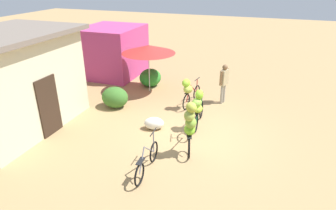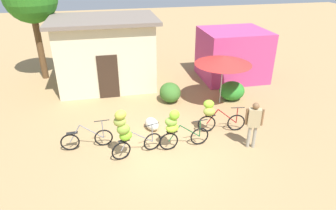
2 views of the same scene
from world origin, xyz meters
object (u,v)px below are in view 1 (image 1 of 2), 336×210
Objects in this scene: produce_sack at (154,123)px; person_vendor at (224,80)px; bicycle_center_loaded at (198,107)px; bicycle_by_shop at (189,90)px; market_umbrella at (149,49)px; bicycle_leftmost at (147,161)px; bicycle_near_pile at (190,124)px; building_low at (10,82)px; shop_pink at (113,51)px.

person_vendor is (3.08, -1.87, 0.81)m from produce_sack.
bicycle_center_loaded is 1.76m from bicycle_by_shop.
market_umbrella is 1.36× the size of bicycle_center_loaded.
produce_sack is (-3.30, -1.57, -1.76)m from market_umbrella.
bicycle_leftmost is 3.02m from bicycle_center_loaded.
market_umbrella is 5.45m from bicycle_near_pile.
building_low is 7.95m from person_vendor.
produce_sack is (-2.16, 0.64, -0.53)m from bicycle_by_shop.
market_umbrella is 4.19m from bicycle_center_loaded.
bicycle_by_shop is at bearing 1.35° from bicycle_leftmost.
shop_pink is 6.53m from person_vendor.
bicycle_leftmost is 0.98× the size of bicycle_near_pile.
shop_pink is 8.48m from bicycle_near_pile.
bicycle_center_loaded is 2.54m from person_vendor.
building_low reaches higher than market_umbrella.
bicycle_by_shop is 2.50× the size of produce_sack.
bicycle_by_shop reaches higher than produce_sack.
shop_pink is at bearing 44.64° from bicycle_near_pile.
person_vendor reaches higher than bicycle_leftmost.
building_low is at bearing 108.27° from bicycle_center_loaded.
shop_pink is 4.57× the size of produce_sack.
person_vendor is (4.50, -6.52, -0.66)m from building_low.
building_low is 1.53× the size of shop_pink.
bicycle_leftmost is 2.45× the size of produce_sack.
person_vendor reaches higher than bicycle_center_loaded.
bicycle_center_loaded is 1.00× the size of bicycle_by_shop.
bicycle_leftmost is (-7.30, -5.12, -0.91)m from shop_pink.
bicycle_center_loaded is at bearing -13.07° from bicycle_leftmost.
bicycle_by_shop is 1.04× the size of person_vendor.
shop_pink reaches higher than bicycle_center_loaded.
building_low is at bearing 93.42° from bicycle_near_pile.
bicycle_near_pile is at bearing -144.08° from market_umbrella.
shop_pink reaches higher than person_vendor.
bicycle_by_shop is 1.56m from person_vendor.
building_low reaches higher than produce_sack.
produce_sack is (1.05, 1.58, -0.79)m from bicycle_near_pile.
building_low reaches higher than bicycle_near_pile.
building_low is at bearing 107.00° from produce_sack.
shop_pink is 1.86× the size of bicycle_leftmost.
produce_sack is at bearing -138.70° from shop_pink.
bicycle_by_shop is 2.32m from produce_sack.
bicycle_center_loaded is (-2.72, -2.99, -1.14)m from market_umbrella.
bicycle_by_shop is (-2.82, -5.02, -0.51)m from shop_pink.
market_umbrella is at bearing 47.73° from bicycle_center_loaded.
shop_pink reaches higher than bicycle_leftmost.
bicycle_leftmost is 1.02× the size of person_vendor.
shop_pink is 7.29m from bicycle_center_loaded.
shop_pink is at bearing 60.65° from bicycle_by_shop.
person_vendor is at bearing -10.18° from bicycle_center_loaded.
bicycle_near_pile reaches higher than produce_sack.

